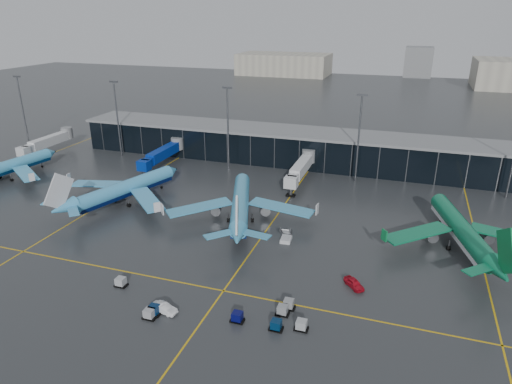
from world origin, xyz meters
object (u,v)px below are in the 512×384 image
(service_van_red, at_px, (354,283))
(baggage_carts, at_px, (224,311))
(airliner_arkefly, at_px, (126,179))
(airliner_aer_lingus, at_px, (463,219))
(airliner_klm_near, at_px, (240,194))
(airliner_klm_west, at_px, (8,159))
(service_van_white, at_px, (164,308))
(mobile_airstair, at_px, (286,238))

(service_van_red, bearing_deg, baggage_carts, 175.94)
(airliner_arkefly, xyz_separation_m, baggage_carts, (42.20, -36.20, -5.52))
(airliner_aer_lingus, bearing_deg, airliner_klm_near, 166.78)
(airliner_klm_west, distance_m, baggage_carts, 95.32)
(baggage_carts, bearing_deg, service_van_white, -165.34)
(airliner_klm_near, relative_size, service_van_red, 9.04)
(airliner_klm_near, xyz_separation_m, baggage_carts, (10.60, -36.12, -5.67))
(airliner_klm_near, height_order, airliner_aer_lingus, airliner_klm_near)
(mobile_airstair, bearing_deg, airliner_klm_west, 167.23)
(airliner_klm_near, height_order, service_van_red, airliner_klm_near)
(airliner_klm_west, height_order, airliner_klm_near, airliner_klm_near)
(airliner_arkefly, bearing_deg, service_van_red, -2.28)
(service_van_red, bearing_deg, airliner_arkefly, 118.75)
(service_van_red, relative_size, service_van_white, 0.97)
(airliner_aer_lingus, relative_size, mobile_airstair, 11.86)
(airliner_klm_west, bearing_deg, service_van_red, -6.27)
(airliner_klm_west, relative_size, airliner_arkefly, 0.93)
(baggage_carts, xyz_separation_m, service_van_white, (-9.78, -2.56, 0.02))
(airliner_klm_near, relative_size, baggage_carts, 1.16)
(airliner_arkefly, bearing_deg, airliner_klm_west, -169.53)
(baggage_carts, height_order, mobile_airstair, mobile_airstair)
(airliner_klm_near, bearing_deg, service_van_white, -107.37)
(baggage_carts, bearing_deg, airliner_arkefly, 139.37)
(airliner_arkefly, distance_m, airliner_klm_near, 31.60)
(airliner_aer_lingus, distance_m, mobile_airstair, 37.08)
(airliner_arkefly, relative_size, service_van_red, 8.82)
(airliner_klm_west, height_order, service_van_white, airliner_klm_west)
(airliner_arkefly, bearing_deg, mobile_airstair, 6.84)
(airliner_klm_west, bearing_deg, service_van_white, -22.16)
(baggage_carts, bearing_deg, airliner_klm_near, 106.35)
(baggage_carts, bearing_deg, service_van_red, 38.12)
(airliner_klm_near, xyz_separation_m, airliner_aer_lingus, (48.80, 1.86, -0.16))
(airliner_klm_west, xyz_separation_m, service_van_white, (76.09, -43.61, -5.04))
(airliner_klm_west, distance_m, airliner_arkefly, 43.95)
(airliner_klm_west, height_order, mobile_airstair, airliner_klm_west)
(airliner_klm_near, distance_m, baggage_carts, 38.07)
(airliner_aer_lingus, xyz_separation_m, service_van_red, (-19.08, -22.98, -5.49))
(service_van_white, bearing_deg, airliner_klm_west, 69.59)
(airliner_klm_west, distance_m, mobile_airstair, 89.76)
(airliner_aer_lingus, height_order, service_van_white, airliner_aer_lingus)
(baggage_carts, bearing_deg, airliner_aer_lingus, 44.84)
(mobile_airstair, bearing_deg, service_van_red, -43.83)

